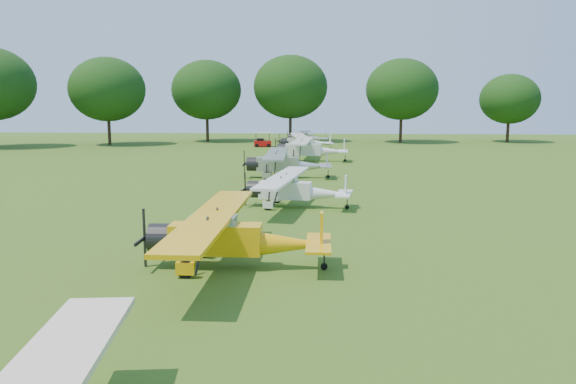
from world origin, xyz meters
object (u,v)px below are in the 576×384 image
aircraft_3 (293,188)px  aircraft_5 (309,148)px  aircraft_4 (285,162)px  aircraft_2 (230,234)px  aircraft_7 (306,136)px  golf_cart (262,142)px  aircraft_6 (304,141)px

aircraft_3 → aircraft_5: size_ratio=0.83×
aircraft_4 → aircraft_2: bearing=-92.5°
aircraft_2 → aircraft_7: aircraft_2 is taller
aircraft_3 → aircraft_7: size_ratio=1.03×
aircraft_5 → golf_cart: size_ratio=4.86×
aircraft_3 → golf_cart: bearing=106.0°
aircraft_2 → aircraft_6: (0.57, 49.52, -0.00)m
aircraft_3 → golf_cart: (-6.77, 43.62, -0.47)m
aircraft_2 → aircraft_5: size_ratio=0.91×
aircraft_3 → golf_cart: size_ratio=4.04×
aircraft_4 → aircraft_5: bearing=81.2°
golf_cart → aircraft_6: bearing=-52.3°
aircraft_7 → aircraft_4: bearing=-84.8°
aircraft_6 → aircraft_7: 11.22m
aircraft_3 → aircraft_5: aircraft_5 is taller
aircraft_4 → aircraft_6: aircraft_4 is taller
aircraft_3 → aircraft_5: bearing=97.1°
aircraft_6 → golf_cart: bearing=126.8°
aircraft_5 → aircraft_2: bearing=-90.5°
aircraft_6 → aircraft_7: (-0.18, 11.21, -0.14)m
aircraft_2 → aircraft_7: bearing=89.3°
aircraft_5 → golf_cart: (-6.80, 18.32, -0.71)m
aircraft_6 → aircraft_7: size_ratio=1.13×
aircraft_5 → golf_cart: bearing=112.3°
aircraft_2 → aircraft_4: (0.08, 24.26, 0.03)m
aircraft_4 → golf_cart: 31.66m
aircraft_6 → golf_cart: size_ratio=4.43×
aircraft_6 → aircraft_4: bearing=-98.8°
aircraft_2 → aircraft_3: 11.94m
aircraft_2 → golf_cart: size_ratio=4.41×
aircraft_5 → aircraft_7: 23.63m
aircraft_5 → aircraft_6: aircraft_5 is taller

